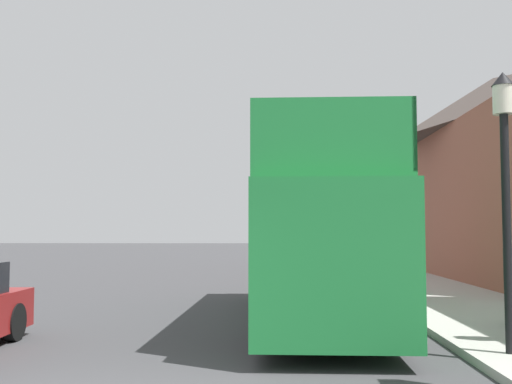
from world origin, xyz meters
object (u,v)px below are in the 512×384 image
tour_bus (317,240)px  lamp_post_nearest (505,156)px  parked_car_ahead_of_bus (328,270)px  lamp_post_second (386,189)px

tour_bus → lamp_post_nearest: size_ratio=2.32×
parked_car_ahead_of_bus → lamp_post_nearest: (1.73, -11.60, 2.53)m
parked_car_ahead_of_bus → lamp_post_nearest: size_ratio=1.05×
tour_bus → parked_car_ahead_of_bus: size_ratio=2.21×
parked_car_ahead_of_bus → lamp_post_nearest: lamp_post_nearest is taller
parked_car_ahead_of_bus → lamp_post_second: (1.47, -3.00, 2.61)m
parked_car_ahead_of_bus → lamp_post_nearest: bearing=-78.3°
lamp_post_second → parked_car_ahead_of_bus: bearing=116.1°
lamp_post_second → tour_bus: bearing=-118.7°
parked_car_ahead_of_bus → lamp_post_second: 4.24m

